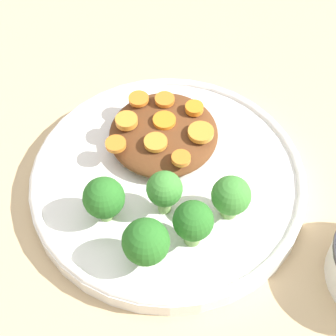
% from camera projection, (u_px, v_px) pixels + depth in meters
% --- Properties ---
extents(ground_plane, '(4.00, 4.00, 0.00)m').
position_uv_depth(ground_plane, '(168.00, 187.00, 0.60)').
color(ground_plane, tan).
extents(plate, '(0.29, 0.29, 0.02)m').
position_uv_depth(plate, '(168.00, 180.00, 0.59)').
color(plate, white).
rests_on(plate, ground_plane).
extents(stew_mound, '(0.12, 0.12, 0.02)m').
position_uv_depth(stew_mound, '(164.00, 134.00, 0.60)').
color(stew_mound, '#5B3319').
rests_on(stew_mound, plate).
extents(broccoli_floret_0, '(0.04, 0.04, 0.05)m').
position_uv_depth(broccoli_floret_0, '(165.00, 190.00, 0.53)').
color(broccoli_floret_0, '#7FA85B').
rests_on(broccoli_floret_0, plate).
extents(broccoli_floret_1, '(0.04, 0.04, 0.06)m').
position_uv_depth(broccoli_floret_1, '(146.00, 242.00, 0.50)').
color(broccoli_floret_1, '#7FA85B').
rests_on(broccoli_floret_1, plate).
extents(broccoli_floret_2, '(0.04, 0.04, 0.05)m').
position_uv_depth(broccoli_floret_2, '(104.00, 198.00, 0.53)').
color(broccoli_floret_2, '#7FA85B').
rests_on(broccoli_floret_2, plate).
extents(broccoli_floret_3, '(0.04, 0.04, 0.05)m').
position_uv_depth(broccoli_floret_3, '(193.00, 222.00, 0.51)').
color(broccoli_floret_3, '#759E51').
rests_on(broccoli_floret_3, plate).
extents(broccoli_floret_4, '(0.04, 0.04, 0.05)m').
position_uv_depth(broccoli_floret_4, '(231.00, 197.00, 0.53)').
color(broccoli_floret_4, '#7FA85B').
rests_on(broccoli_floret_4, plate).
extents(carrot_slice_0, '(0.02, 0.02, 0.00)m').
position_uv_depth(carrot_slice_0, '(164.00, 120.00, 0.60)').
color(carrot_slice_0, orange).
rests_on(carrot_slice_0, stew_mound).
extents(carrot_slice_1, '(0.02, 0.02, 0.01)m').
position_uv_depth(carrot_slice_1, '(126.00, 121.00, 0.59)').
color(carrot_slice_1, orange).
rests_on(carrot_slice_1, stew_mound).
extents(carrot_slice_2, '(0.02, 0.02, 0.01)m').
position_uv_depth(carrot_slice_2, '(191.00, 107.00, 0.60)').
color(carrot_slice_2, orange).
rests_on(carrot_slice_2, stew_mound).
extents(carrot_slice_3, '(0.02, 0.02, 0.00)m').
position_uv_depth(carrot_slice_3, '(156.00, 142.00, 0.58)').
color(carrot_slice_3, orange).
rests_on(carrot_slice_3, stew_mound).
extents(carrot_slice_4, '(0.02, 0.02, 0.00)m').
position_uv_depth(carrot_slice_4, '(117.00, 142.00, 0.58)').
color(carrot_slice_4, orange).
rests_on(carrot_slice_4, stew_mound).
extents(carrot_slice_5, '(0.02, 0.02, 0.00)m').
position_uv_depth(carrot_slice_5, '(165.00, 100.00, 0.61)').
color(carrot_slice_5, orange).
rests_on(carrot_slice_5, stew_mound).
extents(carrot_slice_6, '(0.03, 0.03, 0.01)m').
position_uv_depth(carrot_slice_6, '(201.00, 132.00, 0.58)').
color(carrot_slice_6, orange).
rests_on(carrot_slice_6, stew_mound).
extents(carrot_slice_7, '(0.02, 0.02, 0.01)m').
position_uv_depth(carrot_slice_7, '(181.00, 158.00, 0.56)').
color(carrot_slice_7, orange).
rests_on(carrot_slice_7, stew_mound).
extents(carrot_slice_8, '(0.02, 0.02, 0.00)m').
position_uv_depth(carrot_slice_8, '(139.00, 99.00, 0.61)').
color(carrot_slice_8, orange).
rests_on(carrot_slice_8, stew_mound).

